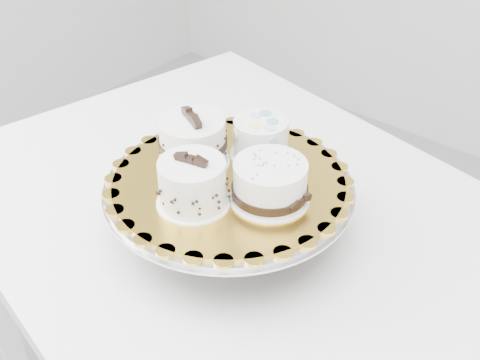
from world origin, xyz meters
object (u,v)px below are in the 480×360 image
Objects in this scene: cake_dots at (261,138)px; cake_stand at (229,199)px; table at (263,259)px; cake_ribbon at (271,183)px; cake_swirl at (192,184)px; cake_banded at (193,143)px; cake_board at (229,181)px.

cake_stand is at bearing -100.23° from cake_dots.
table is 0.16m from cake_stand.
table is 10.59× the size of cake_ribbon.
cake_banded reaches higher than cake_swirl.
cake_board is at bearing 146.31° from cake_stand.
cake_ribbon is at bearing -34.70° from table.
cake_dots is (0.07, 0.09, -0.00)m from cake_banded.
table is 0.26m from cake_swirl.
cake_stand is 0.04m from cake_board.
cake_stand is 2.83× the size of cake_banded.
cake_banded is at bearing 179.40° from cake_board.
cake_ribbon is at bearing 24.91° from cake_banded.
cake_banded is at bearing -143.57° from cake_dots.
cake_stand is 3.12× the size of cake_ribbon.
cake_swirl is 1.07× the size of cake_dots.
cake_ribbon is at bearing 1.14° from cake_stand.
cake_ribbon is (0.05, -0.05, 0.22)m from table.
cake_banded reaches higher than cake_board.
cake_dots is 0.12m from cake_ribbon.
cake_banded reaches higher than cake_stand.
cake_board is 2.87× the size of cake_ribbon.
cake_board reaches higher than cake_stand.
cake_ribbon reaches higher than table.
table is 0.23m from cake_ribbon.
cake_ribbon is at bearing -58.33° from cake_dots.
cake_banded is 0.16m from cake_ribbon.
cake_dots is (-0.01, 0.09, 0.07)m from cake_stand.
cake_board is 2.61× the size of cake_banded.
table is 9.63× the size of cake_banded.
cake_ribbon reaches higher than cake_board.
cake_dots is at bearing 148.25° from table.
cake_banded is at bearing -174.97° from cake_ribbon.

